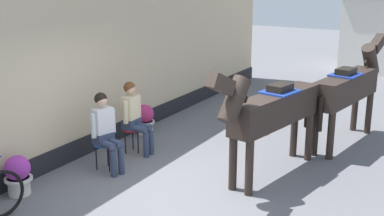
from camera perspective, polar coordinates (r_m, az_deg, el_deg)
ground_plane at (r=10.37m, az=6.90°, el=-3.54°), size 40.00×40.00×0.00m
pub_facade_wall at (r=10.01m, az=-9.89°, el=4.76°), size 0.34×14.00×3.40m
seated_visitor_near at (r=8.60m, az=-10.01°, el=-2.30°), size 0.61×0.48×1.39m
seated_visitor_far at (r=9.35m, az=-6.72°, el=-0.70°), size 0.61×0.49×1.39m
saddled_horse_near at (r=8.24m, az=9.19°, el=-0.29°), size 0.84×2.97×2.06m
saddled_horse_far at (r=10.28m, az=17.68°, el=2.37°), size 0.78×2.98×2.06m
flower_planter_near at (r=8.19m, az=-19.45°, el=-7.24°), size 0.43×0.43×0.64m
flower_planter_far at (r=10.56m, az=-5.49°, el=-1.23°), size 0.43×0.43×0.64m
spare_stool_white at (r=10.63m, az=6.97°, el=-0.79°), size 0.32×0.32×0.46m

